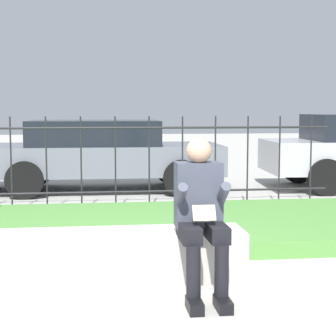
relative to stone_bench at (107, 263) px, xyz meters
name	(u,v)px	position (x,y,z in m)	size (l,w,h in m)	color
ground_plane	(130,287)	(0.19, 0.00, -0.22)	(60.00, 60.00, 0.00)	#B2AFA8
stone_bench	(107,263)	(0.00, 0.00, 0.00)	(2.36, 0.49, 0.49)	beige
person_seated_reader	(201,210)	(0.76, -0.28, 0.49)	(0.42, 0.73, 1.29)	black
grass_berm	(120,228)	(0.19, 2.01, -0.13)	(8.60, 2.62, 0.19)	#569342
iron_fence	(115,162)	(0.19, 3.68, 0.52)	(6.60, 0.03, 1.42)	#232326
car_parked_center	(102,153)	(0.00, 5.84, 0.50)	(4.37, 1.98, 1.32)	slate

